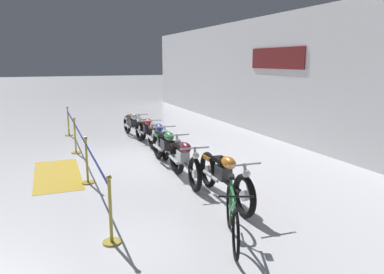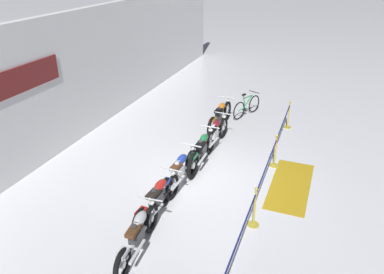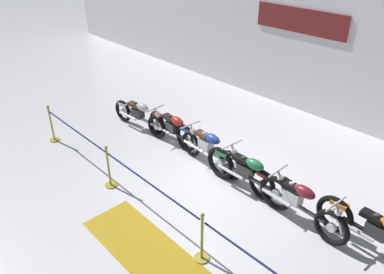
% 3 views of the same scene
% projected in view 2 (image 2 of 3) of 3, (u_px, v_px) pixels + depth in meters
% --- Properties ---
extents(ground_plane, '(120.00, 120.00, 0.00)m').
position_uv_depth(ground_plane, '(209.00, 179.00, 10.62)').
color(ground_plane, silver).
extents(back_wall, '(28.00, 0.29, 4.20)m').
position_uv_depth(back_wall, '(50.00, 89.00, 11.32)').
color(back_wall, white).
rests_on(back_wall, ground).
extents(motorcycle_silver_0, '(2.15, 0.62, 0.91)m').
position_uv_depth(motorcycle_silver_0, '(138.00, 235.00, 7.83)').
color(motorcycle_silver_0, black).
rests_on(motorcycle_silver_0, ground).
extents(motorcycle_red_1, '(2.20, 0.62, 0.91)m').
position_uv_depth(motorcycle_red_1, '(157.00, 199.00, 8.98)').
color(motorcycle_red_1, black).
rests_on(motorcycle_red_1, ground).
extents(motorcycle_blue_2, '(2.40, 0.62, 0.95)m').
position_uv_depth(motorcycle_blue_2, '(179.00, 172.00, 10.07)').
color(motorcycle_blue_2, black).
rests_on(motorcycle_blue_2, ground).
extents(motorcycle_green_3, '(2.34, 0.62, 0.97)m').
position_uv_depth(motorcycle_green_3, '(202.00, 151.00, 11.17)').
color(motorcycle_green_3, black).
rests_on(motorcycle_green_3, ground).
extents(motorcycle_maroon_4, '(2.42, 0.62, 0.94)m').
position_uv_depth(motorcycle_maroon_4, '(214.00, 134.00, 12.20)').
color(motorcycle_maroon_4, black).
rests_on(motorcycle_maroon_4, ground).
extents(motorcycle_orange_5, '(2.44, 0.62, 0.96)m').
position_uv_depth(motorcycle_orange_5, '(220.00, 116.00, 13.57)').
color(motorcycle_orange_5, black).
rests_on(motorcycle_orange_5, ground).
extents(bicycle, '(1.61, 0.75, 0.96)m').
position_uv_depth(bicycle, '(247.00, 107.00, 14.71)').
color(bicycle, black).
rests_on(bicycle, ground).
extents(stanchion_far_left, '(8.85, 0.28, 1.05)m').
position_uv_depth(stanchion_far_left, '(257.00, 195.00, 8.69)').
color(stanchion_far_left, gold).
rests_on(stanchion_far_left, ground).
extents(stanchion_mid_left, '(0.28, 0.28, 1.05)m').
position_uv_depth(stanchion_mid_left, '(254.00, 213.00, 8.67)').
color(stanchion_mid_left, gold).
rests_on(stanchion_mid_left, ground).
extents(stanchion_mid_right, '(0.28, 0.28, 1.05)m').
position_uv_depth(stanchion_mid_right, '(275.00, 155.00, 11.16)').
color(stanchion_mid_right, gold).
rests_on(stanchion_mid_right, ground).
extents(stanchion_far_right, '(0.28, 0.28, 1.05)m').
position_uv_depth(stanchion_far_right, '(288.00, 119.00, 13.68)').
color(stanchion_far_right, gold).
rests_on(stanchion_far_right, ground).
extents(floor_banner, '(2.72, 1.08, 0.01)m').
position_uv_depth(floor_banner, '(290.00, 185.00, 10.35)').
color(floor_banner, '#B78E19').
rests_on(floor_banner, ground).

